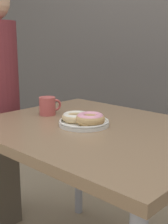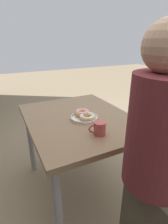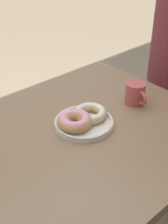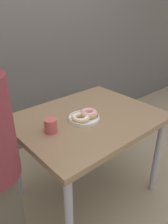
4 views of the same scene
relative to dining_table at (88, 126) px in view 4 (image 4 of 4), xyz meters
The scene contains 5 objects.
ground_plane 0.68m from the dining_table, 90.00° to the right, with size 14.00×14.00×0.00m, color #937F60.
wall_back 1.18m from the dining_table, 90.00° to the left, with size 8.00×0.05×2.60m.
dining_table is the anchor object (origin of this frame).
donut_plate 0.13m from the dining_table, 154.43° to the right, with size 0.22×0.22×0.06m.
coffee_mug 0.35m from the dining_table, behind, with size 0.08×0.12×0.09m.
Camera 4 is at (-0.95, -0.92, 1.49)m, focal length 35.00 mm.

